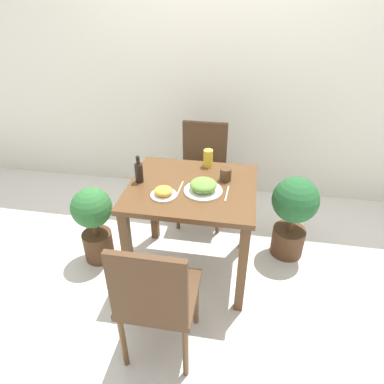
% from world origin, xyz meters
% --- Properties ---
extents(ground_plane, '(16.00, 16.00, 0.00)m').
position_xyz_m(ground_plane, '(0.00, 0.00, 0.00)').
color(ground_plane, silver).
extents(wall_back, '(8.00, 0.05, 2.60)m').
position_xyz_m(wall_back, '(0.00, 1.29, 1.30)').
color(wall_back, silver).
rests_on(wall_back, ground_plane).
extents(dining_table, '(0.87, 0.75, 0.76)m').
position_xyz_m(dining_table, '(0.00, 0.00, 0.63)').
color(dining_table, brown).
rests_on(dining_table, ground_plane).
extents(chair_near, '(0.42, 0.42, 0.90)m').
position_xyz_m(chair_near, '(-0.07, -0.75, 0.51)').
color(chair_near, '#4C331E').
rests_on(chair_near, ground_plane).
extents(chair_far, '(0.42, 0.42, 0.90)m').
position_xyz_m(chair_far, '(-0.03, 0.74, 0.51)').
color(chair_far, '#4C331E').
rests_on(chair_far, ground_plane).
extents(food_plate, '(0.25, 0.25, 0.09)m').
position_xyz_m(food_plate, '(0.08, -0.06, 0.80)').
color(food_plate, white).
rests_on(food_plate, dining_table).
extents(side_plate, '(0.17, 0.17, 0.06)m').
position_xyz_m(side_plate, '(-0.16, -0.16, 0.79)').
color(side_plate, white).
rests_on(side_plate, dining_table).
extents(drink_cup, '(0.08, 0.08, 0.09)m').
position_xyz_m(drink_cup, '(0.21, 0.12, 0.81)').
color(drink_cup, '#4C331E').
rests_on(drink_cup, dining_table).
extents(juice_glass, '(0.07, 0.07, 0.13)m').
position_xyz_m(juice_glass, '(0.07, 0.30, 0.83)').
color(juice_glass, gold).
rests_on(juice_glass, dining_table).
extents(sauce_bottle, '(0.06, 0.06, 0.20)m').
position_xyz_m(sauce_bottle, '(-0.37, -0.01, 0.84)').
color(sauce_bottle, black).
rests_on(sauce_bottle, dining_table).
extents(fork_utensil, '(0.01, 0.20, 0.00)m').
position_xyz_m(fork_utensil, '(-0.07, -0.06, 0.76)').
color(fork_utensil, silver).
rests_on(fork_utensil, dining_table).
extents(spoon_utensil, '(0.02, 0.19, 0.00)m').
position_xyz_m(spoon_utensil, '(0.24, -0.06, 0.76)').
color(spoon_utensil, silver).
rests_on(spoon_utensil, dining_table).
extents(potted_plant_left, '(0.31, 0.31, 0.65)m').
position_xyz_m(potted_plant_left, '(-0.77, -0.01, 0.38)').
color(potted_plant_left, '#51331E').
rests_on(potted_plant_left, ground_plane).
extents(potted_plant_right, '(0.36, 0.36, 0.70)m').
position_xyz_m(potted_plant_right, '(0.74, 0.32, 0.42)').
color(potted_plant_right, '#51331E').
rests_on(potted_plant_right, ground_plane).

